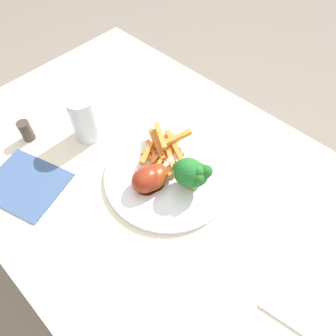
{
  "coord_description": "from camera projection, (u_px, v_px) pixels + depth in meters",
  "views": [
    {
      "loc": [
        0.24,
        -0.26,
        1.31
      ],
      "look_at": [
        -0.03,
        0.02,
        0.77
      ],
      "focal_mm": 32.4,
      "sensor_mm": 36.0,
      "label": 1
    }
  ],
  "objects": [
    {
      "name": "water_glass",
      "position": [
        85.0,
        118.0,
        0.72
      ],
      "size": [
        0.07,
        0.07,
        0.12
      ],
      "primitive_type": "cylinder",
      "color": "silver",
      "rests_on": "dining_table"
    },
    {
      "name": "pepper_shaker",
      "position": [
        26.0,
        131.0,
        0.74
      ],
      "size": [
        0.03,
        0.03,
        0.05
      ],
      "primitive_type": "cylinder",
      "color": "#423833",
      "rests_on": "dining_table"
    },
    {
      "name": "broccoli_floret_back",
      "position": [
        196.0,
        173.0,
        0.63
      ],
      "size": [
        0.06,
        0.06,
        0.07
      ],
      "color": "#79B24F",
      "rests_on": "dinner_plate"
    },
    {
      "name": "broccoli_floret_front",
      "position": [
        188.0,
        174.0,
        0.64
      ],
      "size": [
        0.07,
        0.06,
        0.07
      ],
      "color": "#7BAE50",
      "rests_on": "dinner_plate"
    },
    {
      "name": "dining_table",
      "position": [
        172.0,
        211.0,
        0.77
      ],
      "size": [
        1.19,
        0.7,
        0.73
      ],
      "color": "silver",
      "rests_on": "ground_plane"
    },
    {
      "name": "chicken_drumstick_near",
      "position": [
        148.0,
        179.0,
        0.65
      ],
      "size": [
        0.06,
        0.12,
        0.05
      ],
      "color": "#60190D",
      "rests_on": "dinner_plate"
    },
    {
      "name": "ground_plane",
      "position": [
        170.0,
        280.0,
        1.27
      ],
      "size": [
        6.0,
        6.0,
        0.0
      ],
      "primitive_type": "plane",
      "color": "gray"
    },
    {
      "name": "broccoli_floret_middle",
      "position": [
        189.0,
        172.0,
        0.63
      ],
      "size": [
        0.07,
        0.06,
        0.08
      ],
      "color": "#8FA049",
      "rests_on": "dinner_plate"
    },
    {
      "name": "napkin",
      "position": [
        26.0,
        184.0,
        0.68
      ],
      "size": [
        0.2,
        0.18,
        0.0
      ],
      "primitive_type": "cube",
      "rotation": [
        0.0,
        0.0,
        0.31
      ],
      "color": "#3D5684",
      "rests_on": "dining_table"
    },
    {
      "name": "carrot_fries_pile",
      "position": [
        164.0,
        149.0,
        0.7
      ],
      "size": [
        0.13,
        0.13,
        0.05
      ],
      "color": "orange",
      "rests_on": "dinner_plate"
    },
    {
      "name": "chicken_drumstick_far",
      "position": [
        155.0,
        176.0,
        0.66
      ],
      "size": [
        0.06,
        0.13,
        0.04
      ],
      "color": "#621F0B",
      "rests_on": "dinner_plate"
    },
    {
      "name": "dinner_plate",
      "position": [
        168.0,
        175.0,
        0.69
      ],
      "size": [
        0.29,
        0.29,
        0.01
      ],
      "primitive_type": "cylinder",
      "color": "silver",
      "rests_on": "dining_table"
    }
  ]
}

